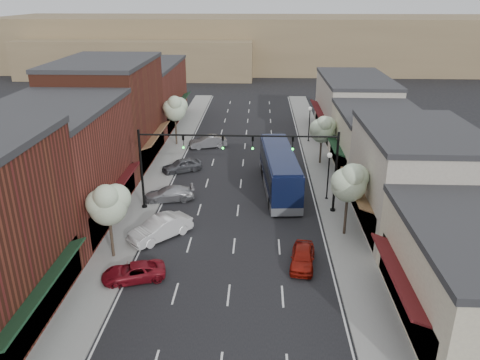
# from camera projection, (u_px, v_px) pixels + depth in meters

# --- Properties ---
(ground) EXTENTS (160.00, 160.00, 0.00)m
(ground) POSITION_uv_depth(u_px,v_px,m) (232.00, 260.00, 32.31)
(ground) COLOR black
(ground) RESTS_ON ground
(sidewalk_left) EXTENTS (2.80, 73.00, 0.15)m
(sidewalk_left) POSITION_uv_depth(u_px,v_px,m) (164.00, 166.00, 49.78)
(sidewalk_left) COLOR gray
(sidewalk_left) RESTS_ON ground
(sidewalk_right) EXTENTS (2.80, 73.00, 0.15)m
(sidewalk_right) POSITION_uv_depth(u_px,v_px,m) (322.00, 168.00, 49.10)
(sidewalk_right) COLOR gray
(sidewalk_right) RESTS_ON ground
(curb_left) EXTENTS (0.25, 73.00, 0.17)m
(curb_left) POSITION_uv_depth(u_px,v_px,m) (177.00, 166.00, 49.72)
(curb_left) COLOR gray
(curb_left) RESTS_ON ground
(curb_right) EXTENTS (0.25, 73.00, 0.17)m
(curb_right) POSITION_uv_depth(u_px,v_px,m) (309.00, 168.00, 49.16)
(curb_right) COLOR gray
(curb_right) RESTS_ON ground
(bldg_left_midnear) EXTENTS (10.14, 14.10, 9.40)m
(bldg_left_midnear) POSITION_uv_depth(u_px,v_px,m) (56.00, 164.00, 36.72)
(bldg_left_midnear) COLOR maroon
(bldg_left_midnear) RESTS_ON ground
(bldg_left_midfar) EXTENTS (10.14, 14.10, 10.90)m
(bldg_left_midfar) POSITION_uv_depth(u_px,v_px,m) (109.00, 113.00, 49.42)
(bldg_left_midfar) COLOR #602A1B
(bldg_left_midfar) RESTS_ON ground
(bldg_left_far) EXTENTS (10.14, 18.10, 8.40)m
(bldg_left_far) POSITION_uv_depth(u_px,v_px,m) (145.00, 94.00, 64.72)
(bldg_left_far) COLOR maroon
(bldg_left_far) RESTS_ON ground
(bldg_right_near) EXTENTS (9.14, 12.10, 5.90)m
(bldg_right_near) POSITION_uv_depth(u_px,v_px,m) (480.00, 279.00, 25.11)
(bldg_right_near) COLOR beige
(bldg_right_near) RESTS_ON ground
(bldg_right_midnear) EXTENTS (9.14, 12.10, 7.90)m
(bldg_right_midnear) POSITION_uv_depth(u_px,v_px,m) (415.00, 179.00, 35.87)
(bldg_right_midnear) COLOR #BEB4A3
(bldg_right_midnear) RESTS_ON ground
(bldg_right_midfar) EXTENTS (9.14, 12.10, 6.40)m
(bldg_right_midfar) POSITION_uv_depth(u_px,v_px,m) (378.00, 142.00, 47.28)
(bldg_right_midfar) COLOR beige
(bldg_right_midfar) RESTS_ON ground
(bldg_right_far) EXTENTS (9.14, 16.10, 7.40)m
(bldg_right_far) POSITION_uv_depth(u_px,v_px,m) (353.00, 106.00, 60.08)
(bldg_right_far) COLOR #BEB4A3
(bldg_right_far) RESTS_ON ground
(hill_far) EXTENTS (120.00, 30.00, 12.00)m
(hill_far) POSITION_uv_depth(u_px,v_px,m) (254.00, 42.00, 113.54)
(hill_far) COLOR #7A6647
(hill_far) RESTS_ON ground
(hill_near) EXTENTS (50.00, 20.00, 8.00)m
(hill_near) POSITION_uv_depth(u_px,v_px,m) (141.00, 57.00, 104.16)
(hill_near) COLOR #7A6647
(hill_near) RESTS_ON ground
(signal_mast_right) EXTENTS (8.22, 0.46, 7.00)m
(signal_mast_right) POSITION_uv_depth(u_px,v_px,m) (307.00, 160.00, 37.79)
(signal_mast_right) COLOR black
(signal_mast_right) RESTS_ON ground
(signal_mast_left) EXTENTS (8.22, 0.46, 7.00)m
(signal_mast_left) POSITION_uv_depth(u_px,v_px,m) (169.00, 158.00, 38.24)
(signal_mast_left) COLOR black
(signal_mast_left) RESTS_ON ground
(tree_right_near) EXTENTS (2.85, 2.65, 5.95)m
(tree_right_near) POSITION_uv_depth(u_px,v_px,m) (350.00, 181.00, 33.98)
(tree_right_near) COLOR #47382B
(tree_right_near) RESTS_ON ground
(tree_right_far) EXTENTS (2.85, 2.65, 5.43)m
(tree_right_far) POSITION_uv_depth(u_px,v_px,m) (323.00, 128.00, 48.99)
(tree_right_far) COLOR #47382B
(tree_right_far) RESTS_ON ground
(tree_left_near) EXTENTS (2.85, 2.65, 5.69)m
(tree_left_near) POSITION_uv_depth(u_px,v_px,m) (108.00, 203.00, 31.02)
(tree_left_near) COLOR #47382B
(tree_left_near) RESTS_ON ground
(tree_left_far) EXTENTS (2.85, 2.65, 6.13)m
(tree_left_far) POSITION_uv_depth(u_px,v_px,m) (175.00, 108.00, 54.99)
(tree_left_far) COLOR #47382B
(tree_left_far) RESTS_ON ground
(lamp_post_near) EXTENTS (0.44, 0.44, 4.44)m
(lamp_post_near) POSITION_uv_depth(u_px,v_px,m) (329.00, 168.00, 40.62)
(lamp_post_near) COLOR black
(lamp_post_near) RESTS_ON ground
(lamp_post_far) EXTENTS (0.44, 0.44, 4.44)m
(lamp_post_far) POSITION_uv_depth(u_px,v_px,m) (310.00, 118.00, 56.85)
(lamp_post_far) COLOR black
(lamp_post_far) RESTS_ON ground
(coach_bus) EXTENTS (3.62, 12.40, 3.74)m
(coach_bus) POSITION_uv_depth(u_px,v_px,m) (279.00, 170.00, 43.23)
(coach_bus) COLOR #0C1433
(coach_bus) RESTS_ON ground
(red_hatchback) EXTENTS (2.08, 4.06, 1.32)m
(red_hatchback) POSITION_uv_depth(u_px,v_px,m) (303.00, 257.00, 31.47)
(red_hatchback) COLOR maroon
(red_hatchback) RESTS_ON ground
(parked_car_a) EXTENTS (4.41, 2.99, 1.12)m
(parked_car_a) POSITION_uv_depth(u_px,v_px,m) (133.00, 272.00, 29.93)
(parked_car_a) COLOR maroon
(parked_car_a) RESTS_ON ground
(parked_car_b) EXTENTS (4.69, 4.80, 1.64)m
(parked_car_b) POSITION_uv_depth(u_px,v_px,m) (160.00, 228.00, 34.99)
(parked_car_b) COLOR silver
(parked_car_b) RESTS_ON ground
(parked_car_c) EXTENTS (4.74, 2.76, 1.29)m
(parked_car_c) POSITION_uv_depth(u_px,v_px,m) (169.00, 194.00, 41.40)
(parked_car_c) COLOR #9E9FA3
(parked_car_c) RESTS_ON ground
(parked_car_d) EXTENTS (4.37, 3.50, 1.40)m
(parked_car_d) POSITION_uv_depth(u_px,v_px,m) (182.00, 165.00, 48.04)
(parked_car_d) COLOR #505257
(parked_car_d) RESTS_ON ground
(parked_car_e) EXTENTS (4.66, 2.77, 1.45)m
(parked_car_e) POSITION_uv_depth(u_px,v_px,m) (208.00, 142.00, 55.60)
(parked_car_e) COLOR gray
(parked_car_e) RESTS_ON ground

